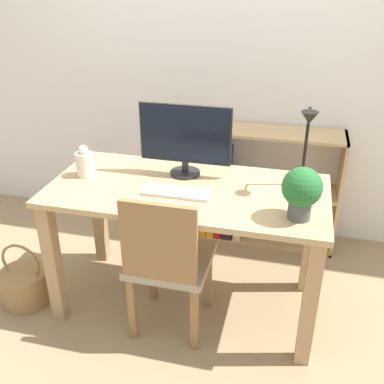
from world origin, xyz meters
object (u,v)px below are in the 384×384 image
chair (167,260)px  basket (25,285)px  potted_plant (302,190)px  keyboard (177,192)px  desk_lamp (306,142)px  monitor (185,137)px  vase (85,163)px  bookshelf (240,191)px

chair → basket: chair is taller
potted_plant → keyboard: bearing=170.6°
desk_lamp → potted_plant: desk_lamp is taller
keyboard → potted_plant: potted_plant is taller
monitor → desk_lamp: (0.61, -0.04, 0.04)m
keyboard → desk_lamp: (0.59, 0.20, 0.25)m
potted_plant → monitor: bearing=151.3°
chair → desk_lamp: bearing=32.5°
desk_lamp → monitor: bearing=176.5°
desk_lamp → basket: desk_lamp is taller
basket → chair: bearing=-1.4°
chair → vase: bearing=156.0°
monitor → desk_lamp: 0.61m
vase → desk_lamp: bearing=5.6°
monitor → vase: 0.55m
chair → basket: bearing=-179.8°
basket → keyboard: bearing=9.2°
monitor → chair: (0.01, -0.40, -0.50)m
keyboard → bookshelf: bearing=76.3°
desk_lamp → potted_plant: (-0.00, -0.30, -0.11)m
desk_lamp → chair: size_ratio=0.50×
keyboard → vase: size_ratio=1.94×
basket → desk_lamp: bearing=13.0°
chair → keyboard: bearing=89.2°
keyboard → bookshelf: (0.21, 0.85, -0.39)m
keyboard → desk_lamp: bearing=18.5°
monitor → basket: monitor is taller
vase → basket: (-0.34, -0.23, -0.70)m
chair → basket: size_ratio=2.15×
vase → bookshelf: 1.15m
bookshelf → potted_plant: bearing=-68.0°
vase → basket: bearing=-146.0°
potted_plant → chair: bearing=-174.0°
potted_plant → bookshelf: 1.15m
desk_lamp → bookshelf: size_ratio=0.44×
potted_plant → basket: bearing=-178.3°
vase → basket: vase is taller
keyboard → potted_plant: bearing=-9.4°
bookshelf → keyboard: bearing=-103.7°
chair → bookshelf: chair is taller
keyboard → potted_plant: (0.59, -0.10, 0.13)m
desk_lamp → potted_plant: 0.32m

